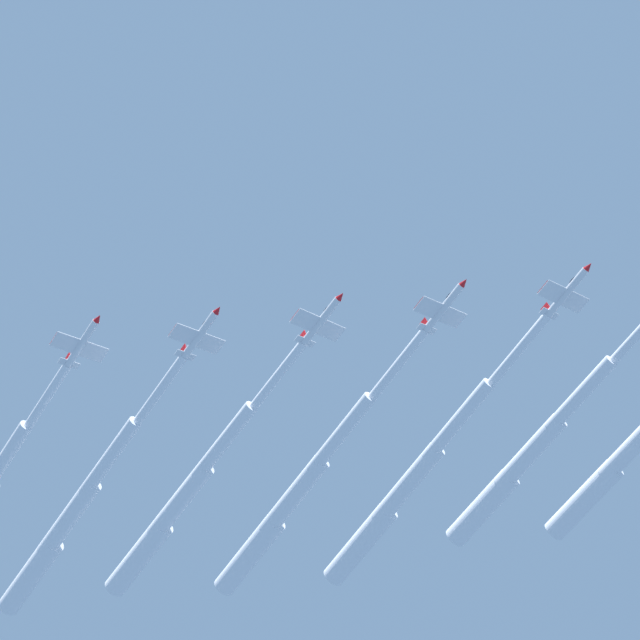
{
  "coord_description": "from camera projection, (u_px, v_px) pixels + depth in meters",
  "views": [
    {
      "loc": [
        -30.89,
        -76.96,
        26.22
      ],
      "look_at": [
        0.0,
        0.0,
        188.08
      ],
      "focal_mm": 71.69,
      "sensor_mm": 36.0,
      "label": 1
    }
  ],
  "objects": [
    {
      "name": "jet_port_inner",
      "position": [
        530.0,
        453.0,
        192.58
      ],
      "size": [
        17.9,
        59.73,
        4.51
      ],
      "color": "silver"
    },
    {
      "name": "jet_port_mid",
      "position": [
        294.0,
        497.0,
        194.73
      ],
      "size": [
        18.08,
        64.34,
        4.51
      ],
      "color": "silver"
    },
    {
      "name": "jet_port_outer",
      "position": [
        69.0,
        519.0,
        196.91
      ],
      "size": [
        18.37,
        64.25,
        4.5
      ],
      "color": "silver"
    },
    {
      "name": "jet_starboard_inner",
      "position": [
        407.0,
        486.0,
        194.34
      ],
      "size": [
        17.8,
        64.85,
        4.45
      ],
      "color": "silver"
    },
    {
      "name": "jet_lead",
      "position": [
        636.0,
        443.0,
        193.42
      ],
      "size": [
        18.67,
        62.19,
        4.4
      ],
      "color": "silver"
    },
    {
      "name": "jet_starboard_mid",
      "position": [
        180.0,
        502.0,
        195.42
      ],
      "size": [
        18.88,
        62.73,
        4.43
      ],
      "color": "silver"
    }
  ]
}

